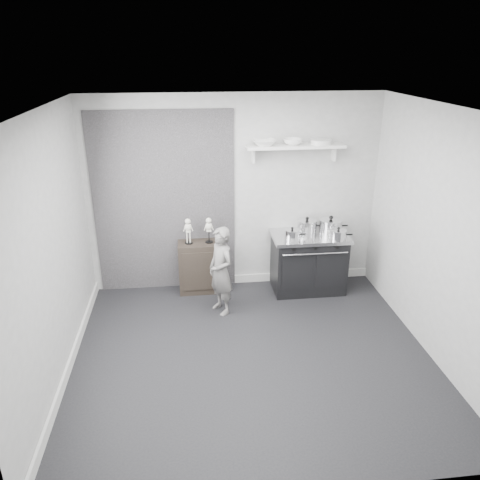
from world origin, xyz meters
name	(u,v)px	position (x,y,z in m)	size (l,w,h in m)	color
ground	(252,355)	(0.00, 0.00, 0.00)	(4.00, 4.00, 0.00)	black
room_shell	(242,214)	(-0.09, 0.15, 1.64)	(4.02, 3.62, 2.71)	#9E9E9C
wall_shelf	(295,147)	(0.80, 1.68, 2.01)	(1.30, 0.26, 0.24)	silver
stove	(308,262)	(1.01, 1.48, 0.42)	(1.04, 0.65, 0.83)	black
side_cabinet	(199,267)	(-0.52, 1.61, 0.37)	(0.56, 0.33, 0.73)	black
child	(221,271)	(-0.26, 1.00, 0.58)	(0.43, 0.28, 1.17)	slate
pot_front_left	(292,234)	(0.73, 1.36, 0.90)	(0.30, 0.21, 0.17)	silver
pot_back_left	(307,225)	(1.00, 1.62, 0.92)	(0.37, 0.28, 0.21)	silver
pot_back_right	(331,226)	(1.32, 1.55, 0.93)	(0.41, 0.33, 0.24)	silver
pot_front_right	(338,235)	(1.34, 1.27, 0.90)	(0.31, 0.22, 0.17)	silver
skeleton_full	(188,229)	(-0.65, 1.61, 0.94)	(0.12, 0.07, 0.41)	silver
skeleton_torso	(209,228)	(-0.37, 1.61, 0.94)	(0.12, 0.07, 0.41)	silver
bowl_large	(264,142)	(0.38, 1.67, 2.08)	(0.32, 0.32, 0.08)	white
bowl_small	(293,142)	(0.76, 1.67, 2.08)	(0.25, 0.25, 0.08)	white
plate_stack	(321,142)	(1.14, 1.67, 2.07)	(0.28, 0.28, 0.06)	silver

